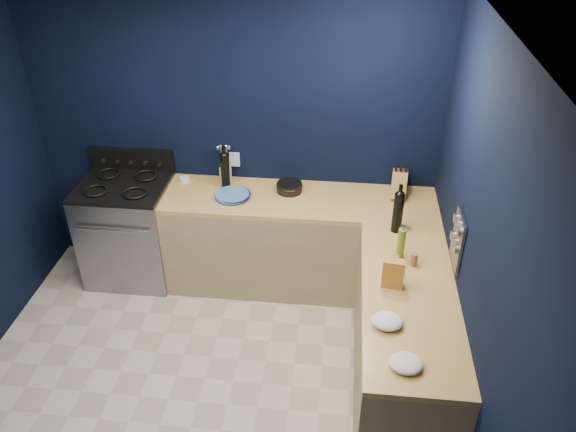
# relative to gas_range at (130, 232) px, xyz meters

# --- Properties ---
(floor) EXTENTS (3.50, 3.50, 0.02)m
(floor) POSITION_rel_gas_range_xyz_m (0.93, -1.42, -0.47)
(floor) COLOR #B5B09F
(floor) RESTS_ON ground
(ceiling) EXTENTS (3.50, 3.50, 0.02)m
(ceiling) POSITION_rel_gas_range_xyz_m (0.93, -1.42, 2.15)
(ceiling) COLOR silver
(ceiling) RESTS_ON ground
(wall_back) EXTENTS (3.50, 0.02, 2.60)m
(wall_back) POSITION_rel_gas_range_xyz_m (0.93, 0.34, 0.84)
(wall_back) COLOR black
(wall_back) RESTS_ON ground
(wall_right) EXTENTS (0.02, 3.50, 2.60)m
(wall_right) POSITION_rel_gas_range_xyz_m (2.69, -1.42, 0.84)
(wall_right) COLOR black
(wall_right) RESTS_ON ground
(cab_back) EXTENTS (2.30, 0.63, 0.86)m
(cab_back) POSITION_rel_gas_range_xyz_m (1.53, 0.02, -0.03)
(cab_back) COLOR #A08A5F
(cab_back) RESTS_ON floor
(top_back) EXTENTS (2.30, 0.63, 0.04)m
(top_back) POSITION_rel_gas_range_xyz_m (1.53, 0.02, 0.42)
(top_back) COLOR olive
(top_back) RESTS_ON cab_back
(cab_right) EXTENTS (0.63, 1.67, 0.86)m
(cab_right) POSITION_rel_gas_range_xyz_m (2.37, -1.13, -0.03)
(cab_right) COLOR #A08A5F
(cab_right) RESTS_ON floor
(top_right) EXTENTS (0.63, 1.67, 0.04)m
(top_right) POSITION_rel_gas_range_xyz_m (2.37, -1.13, 0.42)
(top_right) COLOR olive
(top_right) RESTS_ON cab_right
(gas_range) EXTENTS (0.76, 0.66, 0.92)m
(gas_range) POSITION_rel_gas_range_xyz_m (0.00, 0.00, 0.00)
(gas_range) COLOR gray
(gas_range) RESTS_ON floor
(oven_door) EXTENTS (0.59, 0.02, 0.42)m
(oven_door) POSITION_rel_gas_range_xyz_m (0.00, -0.32, -0.01)
(oven_door) COLOR black
(oven_door) RESTS_ON gas_range
(cooktop) EXTENTS (0.76, 0.66, 0.03)m
(cooktop) POSITION_rel_gas_range_xyz_m (0.00, 0.00, 0.48)
(cooktop) COLOR black
(cooktop) RESTS_ON gas_range
(backguard) EXTENTS (0.76, 0.06, 0.20)m
(backguard) POSITION_rel_gas_range_xyz_m (0.00, 0.30, 0.58)
(backguard) COLOR black
(backguard) RESTS_ON gas_range
(spice_panel) EXTENTS (0.02, 0.28, 0.38)m
(spice_panel) POSITION_rel_gas_range_xyz_m (2.67, -0.87, 0.72)
(spice_panel) COLOR gray
(spice_panel) RESTS_ON wall_right
(wall_outlet) EXTENTS (0.09, 0.02, 0.13)m
(wall_outlet) POSITION_rel_gas_range_xyz_m (0.93, 0.32, 0.62)
(wall_outlet) COLOR white
(wall_outlet) RESTS_ON wall_back
(plate_stack) EXTENTS (0.29, 0.29, 0.04)m
(plate_stack) POSITION_rel_gas_range_xyz_m (0.97, -0.03, 0.46)
(plate_stack) COLOR teal
(plate_stack) RESTS_ON top_back
(ramekin) EXTENTS (0.10, 0.10, 0.03)m
(ramekin) POSITION_rel_gas_range_xyz_m (0.50, 0.20, 0.46)
(ramekin) COLOR white
(ramekin) RESTS_ON top_back
(utensil_crock) EXTENTS (0.12, 0.12, 0.14)m
(utensil_crock) POSITION_rel_gas_range_xyz_m (0.86, 0.23, 0.51)
(utensil_crock) COLOR beige
(utensil_crock) RESTS_ON top_back
(wine_bottle_back) EXTENTS (0.09, 0.09, 0.32)m
(wine_bottle_back) POSITION_rel_gas_range_xyz_m (0.88, 0.13, 0.60)
(wine_bottle_back) COLOR black
(wine_bottle_back) RESTS_ON top_back
(lemon_basket) EXTENTS (0.26, 0.26, 0.08)m
(lemon_basket) POSITION_rel_gas_range_xyz_m (1.43, 0.12, 0.48)
(lemon_basket) COLOR black
(lemon_basket) RESTS_ON top_back
(knife_block) EXTENTS (0.15, 0.28, 0.28)m
(knife_block) POSITION_rel_gas_range_xyz_m (2.35, 0.15, 0.55)
(knife_block) COLOR olive
(knife_block) RESTS_ON top_back
(wine_bottle_right) EXTENTS (0.09, 0.09, 0.32)m
(wine_bottle_right) POSITION_rel_gas_range_xyz_m (2.31, -0.38, 0.60)
(wine_bottle_right) COLOR black
(wine_bottle_right) RESTS_ON top_right
(oil_bottle) EXTENTS (0.06, 0.06, 0.25)m
(oil_bottle) POSITION_rel_gas_range_xyz_m (2.32, -0.73, 0.56)
(oil_bottle) COLOR olive
(oil_bottle) RESTS_ON top_right
(spice_jar_near) EXTENTS (0.05, 0.05, 0.10)m
(spice_jar_near) POSITION_rel_gas_range_xyz_m (2.41, -0.81, 0.49)
(spice_jar_near) COLOR olive
(spice_jar_near) RESTS_ON top_right
(spice_jar_far) EXTENTS (0.06, 0.06, 0.10)m
(spice_jar_far) POSITION_rel_gas_range_xyz_m (2.27, -0.85, 0.49)
(spice_jar_far) COLOR olive
(spice_jar_far) RESTS_ON top_right
(crouton_bag) EXTENTS (0.15, 0.09, 0.21)m
(crouton_bag) POSITION_rel_gas_range_xyz_m (2.25, -1.05, 0.55)
(crouton_bag) COLOR #B4352A
(crouton_bag) RESTS_ON top_right
(towel_front) EXTENTS (0.20, 0.17, 0.07)m
(towel_front) POSITION_rel_gas_range_xyz_m (2.20, -1.44, 0.47)
(towel_front) COLOR white
(towel_front) RESTS_ON top_right
(towel_end) EXTENTS (0.25, 0.24, 0.06)m
(towel_end) POSITION_rel_gas_range_xyz_m (2.29, -1.76, 0.47)
(towel_end) COLOR white
(towel_end) RESTS_ON top_right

